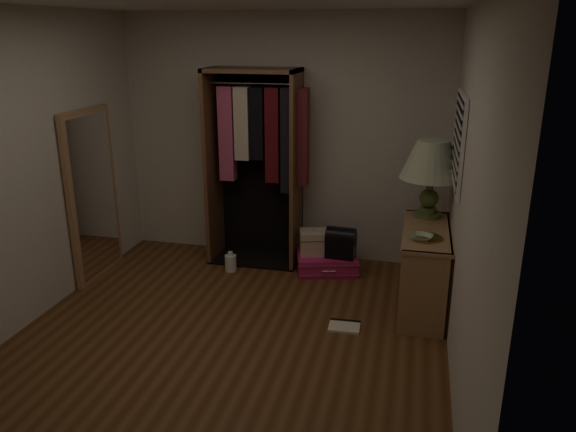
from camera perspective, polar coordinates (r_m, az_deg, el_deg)
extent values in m
plane|color=#563218|center=(4.68, -6.39, -12.70)|extent=(4.00, 4.00, 0.00)
cube|color=beige|center=(6.03, -0.51, 7.79)|extent=(3.50, 0.02, 2.60)
cube|color=beige|center=(2.51, -22.92, -9.36)|extent=(3.50, 0.02, 2.60)
cube|color=beige|center=(3.94, 17.69, 1.16)|extent=(0.02, 4.00, 2.60)
cube|color=beige|center=(5.03, -26.15, 3.77)|extent=(0.02, 4.00, 2.60)
cube|color=white|center=(4.85, 16.97, 7.40)|extent=(0.03, 0.96, 0.76)
cube|color=black|center=(4.85, 16.96, 7.40)|extent=(0.03, 0.90, 0.70)
cube|color=silver|center=(4.91, 16.43, 3.86)|extent=(0.01, 0.88, 0.02)
cube|color=silver|center=(4.89, 16.51, 4.74)|extent=(0.01, 0.88, 0.02)
cube|color=silver|center=(4.88, 16.59, 5.63)|extent=(0.01, 0.88, 0.02)
cube|color=silver|center=(4.86, 16.68, 6.52)|extent=(0.01, 0.88, 0.02)
cube|color=silver|center=(4.85, 16.76, 7.42)|extent=(0.01, 0.88, 0.02)
cube|color=silver|center=(4.84, 16.84, 8.32)|extent=(0.01, 0.88, 0.02)
cube|color=silver|center=(4.82, 16.93, 9.23)|extent=(0.01, 0.88, 0.02)
cube|color=silver|center=(4.81, 17.02, 10.14)|extent=(0.01, 0.88, 0.02)
cube|color=silver|center=(4.80, 17.10, 11.06)|extent=(0.01, 0.88, 0.02)
cube|color=#9C724B|center=(4.69, 13.65, -7.85)|extent=(0.40, 0.03, 0.75)
cube|color=#9C724B|center=(5.67, 13.69, -3.16)|extent=(0.40, 0.03, 0.75)
cube|color=#9C724B|center=(5.31, 13.42, -8.40)|extent=(0.40, 1.04, 0.03)
cube|color=#9C724B|center=(5.11, 13.84, -3.28)|extent=(0.40, 1.04, 0.03)
cube|color=#9C724B|center=(5.05, 13.98, -1.53)|extent=(0.42, 1.12, 0.03)
cube|color=brown|center=(5.19, 15.78, -5.43)|extent=(0.02, 1.10, 0.75)
cube|color=#9C724B|center=(5.39, 13.79, -1.26)|extent=(0.36, 0.38, 0.13)
cube|color=gray|center=(4.81, 12.72, -9.00)|extent=(0.21, 0.04, 0.31)
cube|color=#4C3833|center=(4.88, 12.49, -9.13)|extent=(0.17, 0.04, 0.23)
cube|color=#B7AD99|center=(4.90, 12.65, -8.59)|extent=(0.19, 0.03, 0.29)
cube|color=brown|center=(4.96, 12.56, -8.64)|extent=(0.18, 0.04, 0.24)
cube|color=#3F4C59|center=(4.99, 12.82, -8.02)|extent=(0.22, 0.04, 0.31)
cube|color=gray|center=(5.04, 12.69, -8.19)|extent=(0.20, 0.05, 0.23)
cube|color=#59594C|center=(5.07, 12.68, -7.52)|extent=(0.19, 0.03, 0.31)
cube|color=#B2724C|center=(5.14, 12.47, -7.70)|extent=(0.15, 0.05, 0.22)
cube|color=beige|center=(5.17, 12.76, -7.27)|extent=(0.20, 0.03, 0.27)
cube|color=#332D38|center=(5.21, 12.49, -7.21)|extent=(0.15, 0.03, 0.24)
cube|color=gray|center=(5.24, 12.66, -6.69)|extent=(0.18, 0.05, 0.30)
cube|color=#4C3833|center=(5.29, 12.55, -6.66)|extent=(0.16, 0.03, 0.27)
cube|color=#B7AD99|center=(5.34, 12.53, -6.64)|extent=(0.15, 0.04, 0.23)
cube|color=brown|center=(5.37, 12.76, -6.11)|extent=(0.19, 0.03, 0.30)
cube|color=#3F4C59|center=(5.41, 12.66, -6.04)|extent=(0.17, 0.03, 0.27)
cube|color=gray|center=(5.45, 12.87, -5.73)|extent=(0.21, 0.04, 0.30)
cube|color=#59594C|center=(5.51, 12.58, -5.52)|extent=(0.15, 0.04, 0.29)
cube|color=#B2724C|center=(5.56, 12.68, -5.60)|extent=(0.17, 0.04, 0.23)
cube|color=beige|center=(5.59, 12.70, -4.99)|extent=(0.17, 0.03, 0.32)
cube|color=#332D38|center=(5.64, 12.76, -4.91)|extent=(0.18, 0.04, 0.29)
cube|color=brown|center=(6.05, -7.61, 5.00)|extent=(0.04, 0.50, 2.05)
cube|color=brown|center=(5.80, 0.87, 4.58)|extent=(0.04, 0.50, 2.05)
cube|color=brown|center=(5.76, -3.66, 14.58)|extent=(0.95, 0.50, 0.04)
cube|color=black|center=(6.13, -2.84, 5.31)|extent=(0.95, 0.02, 2.05)
cube|color=black|center=(6.22, -3.29, -4.32)|extent=(0.95, 0.50, 0.02)
cylinder|color=silver|center=(5.77, -3.63, 13.29)|extent=(0.87, 0.02, 0.02)
cube|color=#BF4C72|center=(5.90, -6.20, 8.28)|extent=(0.15, 0.13, 0.97)
cube|color=beige|center=(5.83, -4.61, 9.35)|extent=(0.15, 0.15, 0.74)
cube|color=black|center=(5.78, -3.06, 9.37)|extent=(0.13, 0.15, 0.73)
cube|color=#590F19|center=(5.76, -1.53, 8.18)|extent=(0.14, 0.14, 0.96)
cube|color=black|center=(5.73, 0.09, 7.59)|extent=(0.15, 0.11, 1.07)
cube|color=maroon|center=(5.69, 1.55, 7.96)|extent=(0.10, 0.13, 0.98)
cube|color=#A97C52|center=(5.89, -19.24, 2.01)|extent=(0.05, 0.80, 1.70)
cube|color=white|center=(5.88, -19.00, 1.99)|extent=(0.01, 0.68, 1.58)
cube|color=#CF1966|center=(5.90, 3.97, -4.75)|extent=(0.70, 0.58, 0.19)
cube|color=silver|center=(5.92, 3.96, -5.22)|extent=(0.72, 0.60, 0.01)
cube|color=silver|center=(5.88, 3.98, -4.28)|extent=(0.72, 0.60, 0.01)
cylinder|color=silver|center=(5.69, 4.18, -5.64)|extent=(0.14, 0.05, 0.02)
cube|color=#BFAA92|center=(5.84, 2.98, -2.65)|extent=(0.41, 0.33, 0.25)
cube|color=brown|center=(5.82, 2.99, -2.19)|extent=(0.42, 0.34, 0.01)
cylinder|color=silver|center=(5.79, 3.00, -1.43)|extent=(0.10, 0.04, 0.02)
cube|color=black|center=(5.77, 5.38, -3.10)|extent=(0.31, 0.21, 0.22)
cylinder|color=black|center=(5.73, 5.42, -2.05)|extent=(0.31, 0.21, 0.19)
cylinder|color=#4C5C2C|center=(5.40, 14.00, 0.15)|extent=(0.31, 0.31, 0.04)
cylinder|color=#4C5C2C|center=(5.38, 14.03, 0.62)|extent=(0.18, 0.18, 0.05)
sphere|color=#4C5C2C|center=(5.35, 14.13, 1.77)|extent=(0.22, 0.22, 0.17)
cylinder|color=#4C5C2C|center=(5.31, 14.24, 3.21)|extent=(0.08, 0.08, 0.10)
cone|color=beige|center=(5.26, 14.43, 5.58)|extent=(0.73, 0.73, 0.35)
cone|color=white|center=(5.26, 14.43, 5.58)|extent=(0.65, 0.65, 0.33)
cylinder|color=#A5883F|center=(4.83, 14.00, -2.15)|extent=(0.28, 0.28, 0.01)
imported|color=#9AB899|center=(4.78, 13.42, -2.14)|extent=(0.23, 0.23, 0.05)
cylinder|color=white|center=(5.93, -5.84, -4.77)|extent=(0.13, 0.13, 0.17)
cylinder|color=white|center=(5.89, -5.87, -3.83)|extent=(0.05, 0.05, 0.04)
cube|color=#F0E6CA|center=(4.89, 5.75, -11.09)|extent=(0.27, 0.22, 0.02)
cube|color=black|center=(4.96, 5.85, -10.60)|extent=(0.26, 0.05, 0.02)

